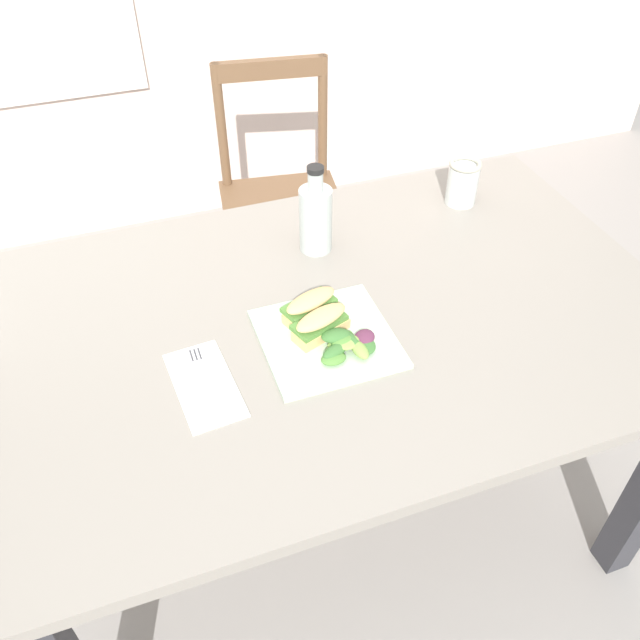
% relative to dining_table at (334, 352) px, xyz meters
% --- Properties ---
extents(ground_plane, '(9.22, 9.22, 0.00)m').
position_rel_dining_table_xyz_m(ground_plane, '(0.04, -0.16, -0.63)').
color(ground_plane, gray).
extents(dining_table, '(1.43, 0.92, 0.74)m').
position_rel_dining_table_xyz_m(dining_table, '(0.00, 0.00, 0.00)').
color(dining_table, gray).
rests_on(dining_table, ground).
extents(chair_wooden_far, '(0.45, 0.45, 0.87)m').
position_rel_dining_table_xyz_m(chair_wooden_far, '(0.15, 0.91, -0.18)').
color(chair_wooden_far, brown).
rests_on(chair_wooden_far, ground).
extents(plate_lunch, '(0.26, 0.26, 0.01)m').
position_rel_dining_table_xyz_m(plate_lunch, '(-0.04, -0.07, 0.12)').
color(plate_lunch, beige).
rests_on(plate_lunch, dining_table).
extents(sandwich_half_front, '(0.13, 0.09, 0.06)m').
position_rel_dining_table_xyz_m(sandwich_half_front, '(-0.05, -0.06, 0.15)').
color(sandwich_half_front, '#DBB270').
rests_on(sandwich_half_front, plate_lunch).
extents(sandwich_half_back, '(0.13, 0.09, 0.06)m').
position_rel_dining_table_xyz_m(sandwich_half_back, '(-0.05, -0.00, 0.15)').
color(sandwich_half_back, '#DBB270').
rests_on(sandwich_half_back, plate_lunch).
extents(salad_mixed_greens, '(0.13, 0.12, 0.03)m').
position_rel_dining_table_xyz_m(salad_mixed_greens, '(-0.02, -0.11, 0.14)').
color(salad_mixed_greens, '#84A84C').
rests_on(salad_mixed_greens, plate_lunch).
extents(napkin_folded, '(0.12, 0.22, 0.00)m').
position_rel_dining_table_xyz_m(napkin_folded, '(-0.30, -0.10, 0.11)').
color(napkin_folded, white).
rests_on(napkin_folded, dining_table).
extents(fork_on_napkin, '(0.03, 0.19, 0.00)m').
position_rel_dining_table_xyz_m(fork_on_napkin, '(-0.30, -0.09, 0.12)').
color(fork_on_napkin, silver).
rests_on(fork_on_napkin, napkin_folded).
extents(bottle_cold_brew, '(0.07, 0.07, 0.21)m').
position_rel_dining_table_xyz_m(bottle_cold_brew, '(0.04, 0.23, 0.19)').
color(bottle_cold_brew, black).
rests_on(bottle_cold_brew, dining_table).
extents(mason_jar_iced_tea, '(0.08, 0.08, 0.11)m').
position_rel_dining_table_xyz_m(mason_jar_iced_tea, '(0.45, 0.29, 0.16)').
color(mason_jar_iced_tea, '#995623').
rests_on(mason_jar_iced_tea, dining_table).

